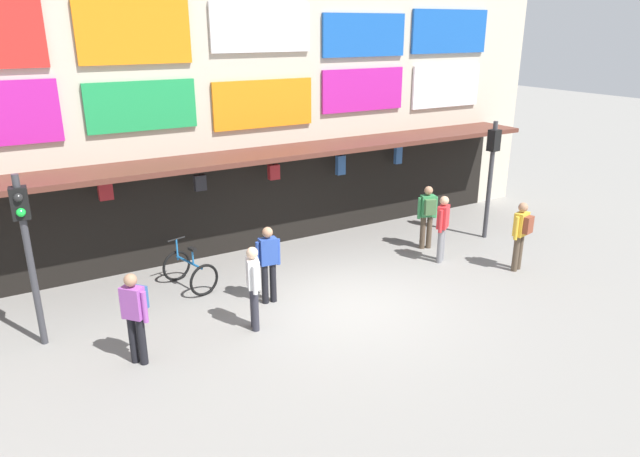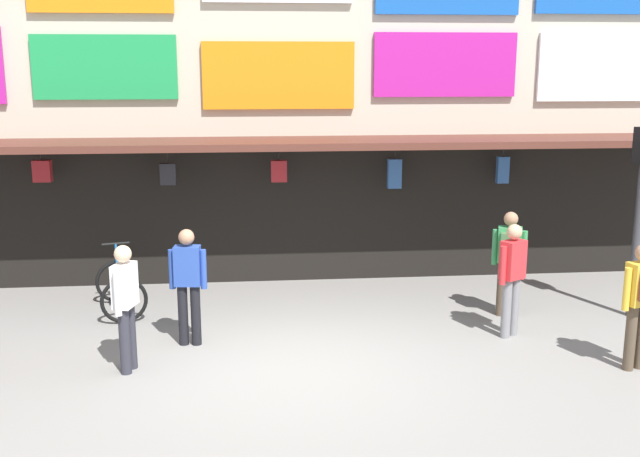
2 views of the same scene
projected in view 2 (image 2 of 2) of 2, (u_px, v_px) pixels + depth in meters
ground_plane at (294, 365)px, 9.83m from camera, size 80.00×80.00×0.00m
shopfront at (277, 61)px, 13.42m from camera, size 18.00×2.60×8.00m
bicycle_parked at (121, 289)px, 11.85m from camera, size 0.99×1.30×1.05m
pedestrian_in_white at (126, 301)px, 9.44m from camera, size 0.31×0.51×1.68m
pedestrian_in_yellow at (509, 256)px, 11.53m from camera, size 0.51×0.43×1.68m
pedestrian_in_blue at (512, 274)px, 10.67m from camera, size 0.46×0.38×1.68m
pedestrian_in_purple at (188, 280)px, 10.35m from camera, size 0.53×0.26×1.68m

